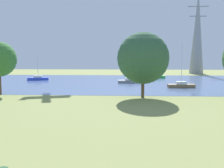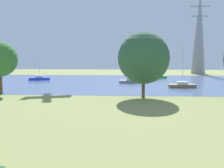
{
  "view_description": "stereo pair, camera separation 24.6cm",
  "coord_description": "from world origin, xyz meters",
  "px_view_note": "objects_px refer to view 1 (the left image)",
  "views": [
    {
      "loc": [
        1.75,
        -8.12,
        5.79
      ],
      "look_at": [
        0.27,
        20.22,
        2.75
      ],
      "focal_mm": 42.94,
      "sensor_mm": 36.0,
      "label": 1
    },
    {
      "loc": [
        2.0,
        -8.11,
        5.79
      ],
      "look_at": [
        0.27,
        20.22,
        2.75
      ],
      "focal_mm": 42.94,
      "sensor_mm": 36.0,
      "label": 2
    }
  ],
  "objects_px": {
    "sailboat_blue": "(38,78)",
    "sailboat_brown": "(181,85)",
    "sailboat_green": "(156,76)",
    "tree_east_far": "(143,58)",
    "sailboat_gray": "(130,81)",
    "electricity_pylon": "(197,32)"
  },
  "relations": [
    {
      "from": "sailboat_blue",
      "to": "sailboat_brown",
      "type": "relative_size",
      "value": 0.77
    },
    {
      "from": "sailboat_green",
      "to": "tree_east_far",
      "type": "xyz_separation_m",
      "value": [
        -5.36,
        -32.14,
        4.95
      ]
    },
    {
      "from": "sailboat_brown",
      "to": "sailboat_gray",
      "type": "bearing_deg",
      "value": 140.37
    },
    {
      "from": "sailboat_gray",
      "to": "electricity_pylon",
      "type": "distance_m",
      "value": 39.81
    },
    {
      "from": "sailboat_blue",
      "to": "electricity_pylon",
      "type": "relative_size",
      "value": 0.23
    },
    {
      "from": "sailboat_green",
      "to": "sailboat_blue",
      "type": "bearing_deg",
      "value": -165.58
    },
    {
      "from": "sailboat_brown",
      "to": "electricity_pylon",
      "type": "height_order",
      "value": "electricity_pylon"
    },
    {
      "from": "sailboat_gray",
      "to": "sailboat_blue",
      "type": "distance_m",
      "value": 22.12
    },
    {
      "from": "tree_east_far",
      "to": "sailboat_green",
      "type": "bearing_deg",
      "value": 80.54
    },
    {
      "from": "sailboat_gray",
      "to": "sailboat_green",
      "type": "relative_size",
      "value": 0.77
    },
    {
      "from": "sailboat_blue",
      "to": "sailboat_brown",
      "type": "height_order",
      "value": "sailboat_brown"
    },
    {
      "from": "sailboat_blue",
      "to": "sailboat_green",
      "type": "xyz_separation_m",
      "value": [
        28.34,
        7.29,
        0.01
      ]
    },
    {
      "from": "electricity_pylon",
      "to": "tree_east_far",
      "type": "bearing_deg",
      "value": -111.87
    },
    {
      "from": "sailboat_blue",
      "to": "sailboat_green",
      "type": "relative_size",
      "value": 0.84
    },
    {
      "from": "sailboat_blue",
      "to": "tree_east_far",
      "type": "relative_size",
      "value": 0.69
    },
    {
      "from": "sailboat_gray",
      "to": "sailboat_brown",
      "type": "xyz_separation_m",
      "value": [
        9.19,
        -7.61,
        0.03
      ]
    },
    {
      "from": "sailboat_gray",
      "to": "tree_east_far",
      "type": "bearing_deg",
      "value": -85.36
    },
    {
      "from": "sailboat_green",
      "to": "electricity_pylon",
      "type": "xyz_separation_m",
      "value": [
        14.78,
        18.01,
        12.68
      ]
    },
    {
      "from": "sailboat_gray",
      "to": "sailboat_blue",
      "type": "xyz_separation_m",
      "value": [
        -21.41,
        5.56,
        0.0
      ]
    },
    {
      "from": "sailboat_green",
      "to": "electricity_pylon",
      "type": "bearing_deg",
      "value": 50.64
    },
    {
      "from": "sailboat_blue",
      "to": "tree_east_far",
      "type": "height_order",
      "value": "tree_east_far"
    },
    {
      "from": "sailboat_blue",
      "to": "tree_east_far",
      "type": "xyz_separation_m",
      "value": [
        22.98,
        -24.85,
        4.96
      ]
    }
  ]
}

